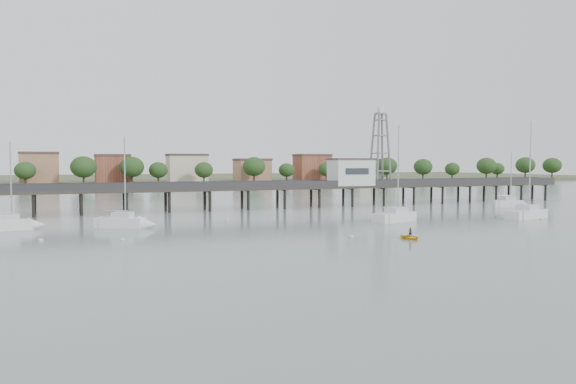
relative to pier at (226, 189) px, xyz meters
The scene contains 13 objects.
ground_plane 60.12m from the pier, 90.00° to the right, with size 500.00×500.00×0.00m, color slate.
pier is the anchor object (origin of this frame).
pier_building 25.16m from the pier, ahead, with size 8.40×5.40×5.30m.
lattice_tower 32.34m from the pier, ahead, with size 3.20×3.20×15.50m.
sailboat_e 54.40m from the pier, 14.58° to the right, with size 6.74×3.39×10.87m.
sailboat_b 37.60m from the pier, 149.73° to the right, with size 7.17×3.40×11.53m.
sailboat_c 33.30m from the pier, 55.50° to the right, with size 9.19×5.84×14.61m.
sailboat_d 50.69m from the pier, 37.55° to the right, with size 9.98×5.54×15.70m.
sailboat_f 29.04m from the pier, 130.81° to the right, with size 7.49×5.72×12.39m.
yellow_dinghy 45.48m from the pier, 79.04° to the right, with size 2.15×0.62×3.01m, color yellow.
dinghy_occupant 45.48m from the pier, 79.04° to the right, with size 0.38×1.04×0.25m, color black.
mooring_buoys 30.16m from the pier, 86.53° to the right, with size 68.65×23.56×0.39m.
far_shore 179.60m from the pier, 89.89° to the left, with size 500.00×170.00×10.40m.
Camera 1 is at (-26.73, -36.66, 8.44)m, focal length 35.00 mm.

